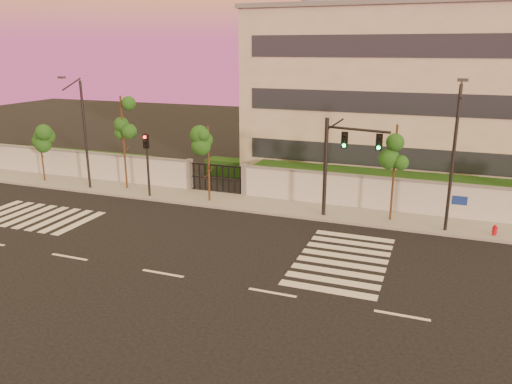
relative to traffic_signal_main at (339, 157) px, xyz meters
The scene contains 15 objects.
ground 11.79m from the traffic_signal_main, 119.30° to the right, with size 120.00×120.00×0.00m, color black.
sidewalk 6.57m from the traffic_signal_main, behind, with size 60.00×3.00×0.15m, color gray.
perimeter_wall 6.36m from the traffic_signal_main, 157.63° to the left, with size 60.00×0.36×2.20m.
hedge_row 7.15m from the traffic_signal_main, 131.11° to the left, with size 41.00×4.25×1.80m.
institutional_building 12.95m from the traffic_signal_main, 73.96° to the left, with size 24.40×12.40×12.25m.
road_markings 9.97m from the traffic_signal_main, 139.57° to the right, with size 57.00×7.62×0.02m.
street_tree_b 21.39m from the traffic_signal_main, behind, with size 1.40×1.12×4.08m.
street_tree_c 14.69m from the traffic_signal_main, behind, with size 1.63×1.30×6.38m.
street_tree_d 8.06m from the traffic_signal_main, behind, with size 1.63×1.29×4.85m.
street_tree_e 3.06m from the traffic_signal_main, ahead, with size 1.51×1.20×5.49m.
traffic_signal_main is the anchor object (origin of this frame).
traffic_signal_secondary 12.21m from the traffic_signal_main, behind, with size 0.34×0.33×4.31m.
streetlight_west 17.10m from the traffic_signal_main, behind, with size 0.46×1.85×7.70m.
streetlight_east 5.92m from the traffic_signal_main, ahead, with size 0.48×1.94×8.06m.
fire_hydrant 8.86m from the traffic_signal_main, ahead, with size 0.28×0.27×0.71m.
Camera 1 is at (10.72, -17.03, 9.40)m, focal length 35.00 mm.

